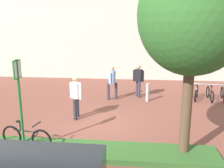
# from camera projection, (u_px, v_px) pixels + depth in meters

# --- Properties ---
(ground_plane) EXTENTS (60.00, 60.00, 0.00)m
(ground_plane) POSITION_uv_depth(u_px,v_px,m) (97.00, 124.00, 8.89)
(ground_plane) COLOR brown
(building_facade) EXTENTS (28.00, 1.20, 10.00)m
(building_facade) POSITION_uv_depth(u_px,v_px,m) (117.00, 7.00, 16.45)
(building_facade) COLOR beige
(building_facade) RESTS_ON ground
(planter_strip) EXTENTS (7.00, 1.10, 0.16)m
(planter_strip) POSITION_uv_depth(u_px,v_px,m) (93.00, 151.00, 6.76)
(planter_strip) COLOR #336028
(planter_strip) RESTS_ON ground
(tree_sidewalk) EXTENTS (2.79, 2.79, 5.38)m
(tree_sidewalk) POSITION_uv_depth(u_px,v_px,m) (193.00, 15.00, 5.82)
(tree_sidewalk) COLOR brown
(tree_sidewalk) RESTS_ON ground
(parking_sign_post) EXTENTS (0.08, 0.36, 2.70)m
(parking_sign_post) POSITION_uv_depth(u_px,v_px,m) (19.00, 93.00, 6.59)
(parking_sign_post) COLOR #2D7238
(parking_sign_post) RESTS_ON ground
(bike_at_sign) EXTENTS (1.67, 0.44, 0.86)m
(bike_at_sign) POSITION_uv_depth(u_px,v_px,m) (26.00, 137.00, 7.02)
(bike_at_sign) COLOR black
(bike_at_sign) RESTS_ON ground
(bike_rack_cluster) EXTENTS (2.65, 1.64, 0.83)m
(bike_rack_cluster) POSITION_uv_depth(u_px,v_px,m) (217.00, 94.00, 11.82)
(bike_rack_cluster) COLOR #99999E
(bike_rack_cluster) RESTS_ON ground
(bollard_steel) EXTENTS (0.16, 0.16, 0.90)m
(bollard_steel) POSITION_uv_depth(u_px,v_px,m) (147.00, 92.00, 11.64)
(bollard_steel) COLOR #ADADB2
(bollard_steel) RESTS_ON ground
(person_suited_navy) EXTENTS (0.57, 0.37, 1.72)m
(person_suited_navy) POSITION_uv_depth(u_px,v_px,m) (138.00, 79.00, 12.28)
(person_suited_navy) COLOR #383342
(person_suited_navy) RESTS_ON ground
(person_casual_tan) EXTENTS (0.54, 0.49, 1.72)m
(person_casual_tan) POSITION_uv_depth(u_px,v_px,m) (76.00, 95.00, 9.28)
(person_casual_tan) COLOR #2D2D38
(person_casual_tan) RESTS_ON ground
(person_shirt_blue) EXTENTS (0.52, 0.60, 1.72)m
(person_shirt_blue) POSITION_uv_depth(u_px,v_px,m) (112.00, 81.00, 11.83)
(person_shirt_blue) COLOR #383342
(person_shirt_blue) RESTS_ON ground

